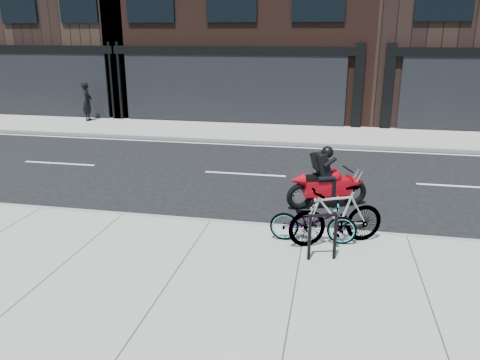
% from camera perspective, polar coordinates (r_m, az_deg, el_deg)
% --- Properties ---
extents(ground, '(120.00, 120.00, 0.00)m').
position_cam_1_polar(ground, '(11.86, -1.19, -2.00)').
color(ground, black).
rests_on(ground, ground).
extents(sidewalk_near, '(60.00, 6.00, 0.13)m').
position_cam_1_polar(sidewalk_near, '(7.48, -9.73, -14.07)').
color(sidewalk_near, gray).
rests_on(sidewalk_near, ground).
extents(sidewalk_far, '(60.00, 3.50, 0.13)m').
position_cam_1_polar(sidewalk_far, '(19.22, 3.81, 5.74)').
color(sidewalk_far, gray).
rests_on(sidewalk_far, ground).
extents(bike_rack, '(0.50, 0.19, 0.86)m').
position_cam_1_polar(bike_rack, '(8.29, 10.04, -6.35)').
color(bike_rack, black).
rests_on(bike_rack, sidewalk_near).
extents(bicycle_front, '(1.65, 0.61, 0.86)m').
position_cam_1_polar(bicycle_front, '(8.98, 8.90, -4.91)').
color(bicycle_front, gray).
rests_on(bicycle_front, sidewalk_near).
extents(bicycle_rear, '(1.92, 1.25, 1.12)m').
position_cam_1_polar(bicycle_rear, '(8.93, 11.66, -4.29)').
color(bicycle_rear, gray).
rests_on(bicycle_rear, sidewalk_near).
extents(motorcycle, '(1.89, 1.01, 1.49)m').
position_cam_1_polar(motorcycle, '(11.19, 11.03, -0.27)').
color(motorcycle, black).
rests_on(motorcycle, ground).
extents(pedestrian, '(0.56, 0.72, 1.74)m').
position_cam_1_polar(pedestrian, '(22.64, -18.12, 9.09)').
color(pedestrian, black).
rests_on(pedestrian, sidewalk_far).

